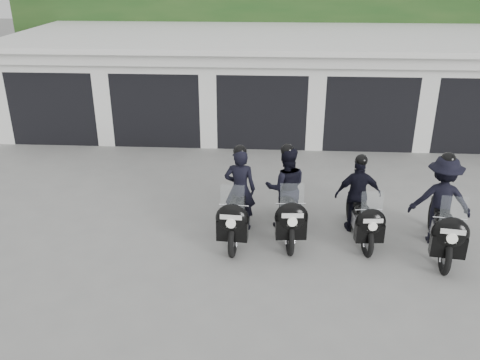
# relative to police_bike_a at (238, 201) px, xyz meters

# --- Properties ---
(ground) EXTENTS (80.00, 80.00, 0.00)m
(ground) POSITION_rel_police_bike_a_xyz_m (0.35, -0.31, -0.75)
(ground) COLOR gray
(ground) RESTS_ON ground
(garage_block) EXTENTS (16.40, 6.80, 2.96)m
(garage_block) POSITION_rel_police_bike_a_xyz_m (0.35, 7.75, 0.67)
(garage_block) COLOR silver
(garage_block) RESTS_ON ground
(background_vegetation) EXTENTS (20.00, 3.90, 5.80)m
(background_vegetation) POSITION_rel_police_bike_a_xyz_m (0.72, 12.61, 2.02)
(background_vegetation) COLOR #193D16
(background_vegetation) RESTS_ON ground
(police_bike_a) EXTENTS (0.74, 2.18, 1.89)m
(police_bike_a) POSITION_rel_police_bike_a_xyz_m (0.00, 0.00, 0.00)
(police_bike_a) COLOR black
(police_bike_a) RESTS_ON ground
(police_bike_b) EXTENTS (0.90, 2.17, 1.89)m
(police_bike_b) POSITION_rel_police_bike_a_xyz_m (0.97, 0.24, 0.05)
(police_bike_b) COLOR black
(police_bike_b) RESTS_ON ground
(police_bike_c) EXTENTS (0.98, 1.98, 1.73)m
(police_bike_c) POSITION_rel_police_bike_a_xyz_m (2.43, 0.19, -0.02)
(police_bike_c) COLOR black
(police_bike_c) RESTS_ON ground
(police_bike_d) EXTENTS (1.24, 2.23, 1.95)m
(police_bike_d) POSITION_rel_police_bike_a_xyz_m (3.92, -0.19, 0.08)
(police_bike_d) COLOR black
(police_bike_d) RESTS_ON ground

